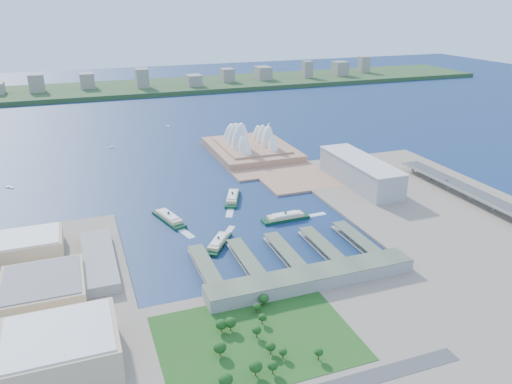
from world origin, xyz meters
name	(u,v)px	position (x,y,z in m)	size (l,w,h in m)	color
ground	(248,229)	(0.00, 0.00, 0.00)	(3000.00, 3000.00, 0.00)	#11234F
south_land	(337,338)	(0.00, -210.00, 1.50)	(720.00, 180.00, 3.00)	gray
east_land	(448,215)	(240.00, -50.00, 1.50)	(240.00, 500.00, 3.00)	gray
peninsula	(257,156)	(107.50, 260.00, 1.50)	(135.00, 220.00, 3.00)	#A6755A
far_shore	(134,88)	(0.00, 980.00, 6.00)	(2200.00, 260.00, 12.00)	#2D4926
opera_house	(251,135)	(105.00, 280.00, 32.00)	(134.00, 180.00, 58.00)	white
toaster_building	(360,172)	(195.00, 80.00, 20.50)	(45.00, 155.00, 35.00)	#98989E
expressway	(494,206)	(300.00, -60.00, 8.93)	(26.00, 340.00, 11.85)	gray
ferry_wharves	(285,253)	(14.00, -75.00, 4.65)	(184.00, 90.00, 9.30)	#4D5943
terminal_building	(312,278)	(15.00, -135.00, 9.00)	(200.00, 28.00, 12.00)	gray
park	(256,329)	(-60.00, -190.00, 11.00)	(150.00, 110.00, 16.00)	#194714
far_skyline	(134,77)	(0.00, 960.00, 39.50)	(1900.00, 140.00, 55.00)	gray
ferry_a	(169,216)	(-79.93, 55.31, 5.78)	(15.56, 61.12, 11.56)	#0E381F
ferry_b	(233,196)	(11.06, 90.76, 5.65)	(15.22, 59.78, 11.30)	#0E381F
ferry_c	(219,241)	(-42.11, -25.92, 5.11)	(13.76, 54.05, 10.22)	#0E381F
ferry_d	(285,216)	(51.06, 8.94, 5.54)	(14.92, 58.62, 11.09)	#0E381F
boat_a	(9,187)	(-267.62, 241.51, 1.28)	(3.33, 13.31, 2.57)	white
boat_b	(111,147)	(-115.25, 398.42, 1.27)	(3.30, 9.42, 2.54)	white
boat_c	(269,124)	(209.48, 460.94, 1.41)	(3.66, 12.54, 2.82)	white
boat_e	(168,126)	(8.22, 517.17, 1.41)	(3.66, 11.49, 2.82)	white
car_c	(447,180)	(296.00, 21.53, 15.46)	(1.72, 4.22, 1.23)	slate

